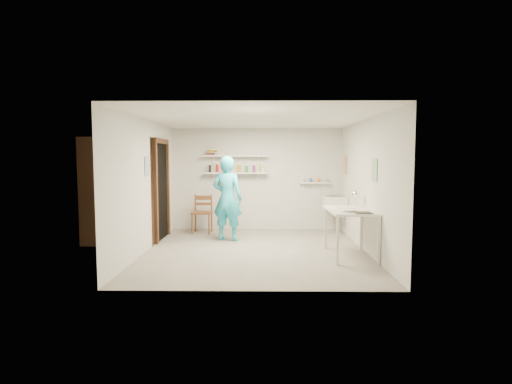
{
  "coord_description": "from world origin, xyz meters",
  "views": [
    {
      "loc": [
        0.11,
        -7.22,
        1.69
      ],
      "look_at": [
        0.0,
        0.4,
        1.05
      ],
      "focal_mm": 28.0,
      "sensor_mm": 36.0,
      "label": 1
    }
  ],
  "objects_px": {
    "wall_clock": "(225,184)",
    "work_table": "(350,233)",
    "man": "(227,198)",
    "wooden_chair": "(202,213)",
    "belfast_sink": "(335,203)",
    "desk_lamp": "(356,194)"
  },
  "relations": [
    {
      "from": "desk_lamp",
      "to": "work_table",
      "type": "bearing_deg",
      "value": -112.42
    },
    {
      "from": "belfast_sink",
      "to": "work_table",
      "type": "relative_size",
      "value": 0.49
    },
    {
      "from": "wooden_chair",
      "to": "work_table",
      "type": "xyz_separation_m",
      "value": [
        2.88,
        -2.13,
        -0.06
      ]
    },
    {
      "from": "belfast_sink",
      "to": "man",
      "type": "bearing_deg",
      "value": -161.81
    },
    {
      "from": "man",
      "to": "wooden_chair",
      "type": "distance_m",
      "value": 1.1
    },
    {
      "from": "wooden_chair",
      "to": "wall_clock",
      "type": "bearing_deg",
      "value": -42.65
    },
    {
      "from": "man",
      "to": "wall_clock",
      "type": "bearing_deg",
      "value": -55.76
    },
    {
      "from": "wall_clock",
      "to": "desk_lamp",
      "type": "xyz_separation_m",
      "value": [
        2.5,
        -1.06,
        -0.12
      ]
    },
    {
      "from": "man",
      "to": "wall_clock",
      "type": "xyz_separation_m",
      "value": [
        -0.06,
        0.21,
        0.29
      ]
    },
    {
      "from": "belfast_sink",
      "to": "man",
      "type": "relative_size",
      "value": 0.34
    },
    {
      "from": "belfast_sink",
      "to": "work_table",
      "type": "bearing_deg",
      "value": -92.98
    },
    {
      "from": "belfast_sink",
      "to": "work_table",
      "type": "distance_m",
      "value": 2.13
    },
    {
      "from": "man",
      "to": "work_table",
      "type": "bearing_deg",
      "value": 166.22
    },
    {
      "from": "belfast_sink",
      "to": "man",
      "type": "xyz_separation_m",
      "value": [
        -2.35,
        -0.77,
        0.17
      ]
    },
    {
      "from": "wall_clock",
      "to": "work_table",
      "type": "bearing_deg",
      "value": -16.82
    },
    {
      "from": "work_table",
      "to": "man",
      "type": "bearing_deg",
      "value": 149.11
    },
    {
      "from": "man",
      "to": "wooden_chair",
      "type": "height_order",
      "value": "man"
    },
    {
      "from": "belfast_sink",
      "to": "wall_clock",
      "type": "bearing_deg",
      "value": -166.9
    },
    {
      "from": "wall_clock",
      "to": "desk_lamp",
      "type": "height_order",
      "value": "wall_clock"
    },
    {
      "from": "wall_clock",
      "to": "work_table",
      "type": "distance_m",
      "value": 2.87
    },
    {
      "from": "belfast_sink",
      "to": "wall_clock",
      "type": "xyz_separation_m",
      "value": [
        -2.41,
        -0.56,
        0.46
      ]
    },
    {
      "from": "belfast_sink",
      "to": "desk_lamp",
      "type": "bearing_deg",
      "value": -86.73
    }
  ]
}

